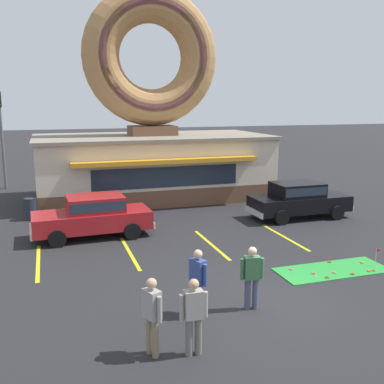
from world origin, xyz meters
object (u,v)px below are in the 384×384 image
Objects in this scene: car_red at (93,215)px; pedestrian_leather_jacket_man at (198,279)px; pedestrian_hooded_kid at (252,275)px; golf_ball at (316,276)px; car_black at (299,199)px; traffic_light_pole at (1,126)px; pedestrian_clipboard_woman at (152,313)px; pedestrian_blue_sweater_man at (194,313)px; putting_flag_pin at (377,253)px; trash_bin at (30,209)px.

car_red is 7.57m from pedestrian_leather_jacket_man.
golf_ball is at bearing 24.98° from pedestrian_hooded_kid.
traffic_light_pole is at bearing 138.81° from car_black.
pedestrian_clipboard_woman reaches higher than golf_ball.
pedestrian_hooded_kid reaches higher than car_black.
pedestrian_blue_sweater_man is 1.00× the size of pedestrian_leather_jacket_man.
putting_flag_pin is 0.33× the size of pedestrian_leather_jacket_man.
putting_flag_pin is at bearing -41.89° from trash_bin.
trash_bin is at bearing 163.84° from car_black.
car_red is 12.55m from traffic_light_pole.
pedestrian_hooded_kid is 12.26m from trash_bin.
car_black is (3.23, 6.38, 0.82)m from golf_ball.
pedestrian_blue_sweater_man is at bearing -111.42° from pedestrian_leather_jacket_man.
pedestrian_blue_sweater_man is at bearing -76.12° from traffic_light_pole.
car_red is at bearing -179.14° from car_black.
putting_flag_pin is 0.12× the size of car_red.
car_black is 9.04m from car_red.
pedestrian_leather_jacket_man reaches higher than pedestrian_blue_sweater_man.
pedestrian_leather_jacket_man is at bearing -76.76° from car_red.
car_red reaches higher than golf_ball.
pedestrian_blue_sweater_man is 21.40m from traffic_light_pole.
golf_ball is 0.03× the size of pedestrian_leather_jacket_man.
car_black is (0.88, 6.15, 0.43)m from putting_flag_pin.
pedestrian_hooded_kid is 3.11m from pedestrian_clipboard_woman.
pedestrian_clipboard_woman is (0.28, -8.80, 0.05)m from car_red.
golf_ball is at bearing 30.65° from pedestrian_blue_sweater_man.
trash_bin is at bearing 130.23° from golf_ball.
car_black reaches higher than golf_ball.
pedestrian_leather_jacket_man reaches higher than car_black.
pedestrian_leather_jacket_man is 1.70× the size of trash_bin.
pedestrian_clipboard_woman reaches higher than pedestrian_blue_sweater_man.
traffic_light_pole reaches higher than pedestrian_clipboard_woman.
traffic_light_pole reaches higher than putting_flag_pin.
putting_flag_pin is 0.12× the size of car_black.
golf_ball is 8.56m from car_red.
pedestrian_hooded_kid is (3.11, -7.50, 0.02)m from car_red.
car_red is at bearing 103.24° from pedestrian_leather_jacket_man.
trash_bin reaches higher than putting_flag_pin.
car_black is at bearing 63.13° from golf_ball.
pedestrian_blue_sweater_man is 0.84m from pedestrian_clipboard_woman.
pedestrian_blue_sweater_man is 12.97m from trash_bin.
car_black is at bearing 49.09° from pedestrian_blue_sweater_man.
trash_bin is at bearing 105.56° from pedestrian_blue_sweater_man.
car_black is 9.67m from pedestrian_hooded_kid.
pedestrian_hooded_kid is (-5.93, -7.64, 0.02)m from car_black.
car_red is at bearing 132.89° from golf_ball.
traffic_light_pole is at bearing 124.71° from putting_flag_pin.
traffic_light_pole is at bearing 110.49° from pedestrian_hooded_kid.
putting_flag_pin is 0.56× the size of trash_bin.
putting_flag_pin is 14.18m from trash_bin.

